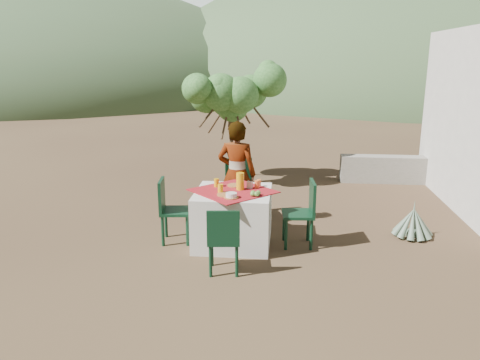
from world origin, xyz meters
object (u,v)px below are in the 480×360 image
object	(u,v)px
agave	(413,223)
chair_near	(224,238)
table	(233,217)
chair_left	(170,207)
chair_right	(304,210)
chair_far	(240,185)
juice_pitcher	(240,181)
person	(237,174)
shrub_tree	(236,101)

from	to	relation	value
agave	chair_near	bearing A→B (deg)	-149.80
table	agave	bearing A→B (deg)	11.37
chair_left	chair_near	bearing A→B (deg)	-144.28
chair_right	chair_far	bearing A→B (deg)	-143.53
chair_near	juice_pitcher	distance (m)	1.11
chair_right	person	xyz separation A→B (m)	(-0.99, 0.71, 0.30)
chair_left	juice_pitcher	size ratio (longest dim) A/B	3.79
chair_left	shrub_tree	size ratio (longest dim) A/B	0.42
table	chair_far	world-z (taller)	chair_far
chair_far	chair_right	size ratio (longest dim) A/B	1.04
person	juice_pitcher	xyz separation A→B (m)	(0.12, -0.68, 0.07)
chair_near	chair_left	bearing A→B (deg)	-53.19
chair_right	juice_pitcher	world-z (taller)	juice_pitcher
chair_near	chair_left	xyz separation A→B (m)	(-0.88, 0.94, 0.04)
chair_right	chair_left	bearing A→B (deg)	-93.18
person	juice_pitcher	world-z (taller)	person
chair_far	person	bearing A→B (deg)	-108.50
chair_left	person	world-z (taller)	person
chair_far	juice_pitcher	world-z (taller)	juice_pitcher
person	agave	xyz separation A→B (m)	(2.58, -0.22, -0.60)
table	person	world-z (taller)	person
chair_near	chair_right	size ratio (longest dim) A/B	0.91
chair_far	agave	world-z (taller)	chair_far
chair_near	person	world-z (taller)	person
chair_far	chair_right	distance (m)	1.50
person	juice_pitcher	bearing A→B (deg)	107.99
person	chair_near	bearing A→B (deg)	98.97
table	agave	distance (m)	2.61
shrub_tree	agave	bearing A→B (deg)	-42.98
agave	chair_right	bearing A→B (deg)	-162.87
chair_near	agave	world-z (taller)	chair_near
person	chair_left	bearing A→B (deg)	50.01
chair_far	agave	xyz separation A→B (m)	(2.57, -0.64, -0.32)
chair_near	agave	distance (m)	2.96
chair_near	chair_left	size ratio (longest dim) A/B	0.92
table	juice_pitcher	size ratio (longest dim) A/B	5.49
chair_near	juice_pitcher	world-z (taller)	juice_pitcher
chair_right	agave	bearing A→B (deg)	102.31
chair_left	chair_far	bearing A→B (deg)	-43.14
juice_pitcher	table	bearing A→B (deg)	-149.63
table	chair_left	bearing A→B (deg)	-178.15
person	shrub_tree	size ratio (longest dim) A/B	0.75
chair_far	person	world-z (taller)	person
table	chair_right	distance (m)	0.97
chair_far	chair_near	world-z (taller)	chair_far
shrub_tree	agave	world-z (taller)	shrub_tree
table	chair_far	bearing A→B (deg)	91.22
chair_left	agave	world-z (taller)	chair_left
table	chair_left	distance (m)	0.88
chair_left	chair_right	world-z (taller)	chair_right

